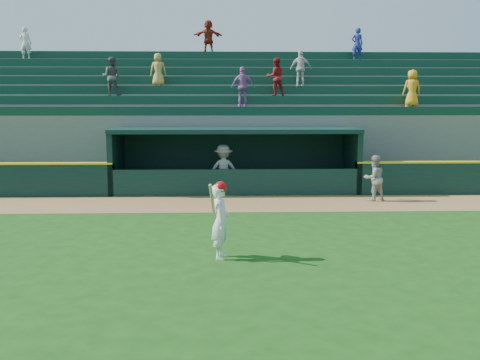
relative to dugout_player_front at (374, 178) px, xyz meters
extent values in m
plane|color=#184511|center=(-4.83, -5.32, -0.81)|extent=(120.00, 120.00, 0.00)
cube|color=olive|center=(-4.83, -0.42, -0.80)|extent=(40.00, 3.00, 0.01)
imported|color=#9D9D98|center=(0.00, 0.00, 0.00)|extent=(0.93, 0.82, 1.61)
imported|color=gray|center=(-5.29, 1.65, 0.13)|extent=(1.25, 0.78, 1.87)
cube|color=slate|center=(-4.83, 2.38, -0.79)|extent=(9.00, 2.60, 0.04)
cube|color=black|center=(-9.43, 2.38, 0.34)|extent=(0.20, 2.60, 2.30)
cube|color=black|center=(-0.23, 2.38, 0.34)|extent=(0.20, 2.60, 2.30)
cube|color=black|center=(-4.83, 3.68, 0.34)|extent=(9.40, 0.20, 2.30)
cube|color=black|center=(-4.83, 2.38, 1.57)|extent=(9.40, 2.80, 0.16)
cube|color=black|center=(-4.83, 1.16, -0.31)|extent=(9.00, 0.16, 1.00)
cube|color=brown|center=(-4.83, 3.18, -0.56)|extent=(8.40, 0.45, 0.10)
cube|color=slate|center=(-4.83, 4.20, 0.65)|extent=(34.00, 0.85, 2.91)
cube|color=#0F3828|center=(-4.83, 4.08, 2.28)|extent=(34.00, 0.60, 0.36)
cube|color=slate|center=(-4.83, 5.05, 0.87)|extent=(34.00, 0.85, 3.36)
cube|color=#0F3828|center=(-4.83, 4.93, 2.73)|extent=(34.00, 0.60, 0.36)
cube|color=slate|center=(-4.83, 5.90, 1.10)|extent=(34.00, 0.85, 3.81)
cube|color=#0F3828|center=(-4.83, 5.78, 3.18)|extent=(34.00, 0.60, 0.36)
cube|color=slate|center=(-4.83, 6.75, 1.32)|extent=(34.00, 0.85, 4.26)
cube|color=#0F3828|center=(-4.83, 6.63, 3.63)|extent=(34.00, 0.60, 0.36)
cube|color=slate|center=(-4.83, 7.60, 1.55)|extent=(34.00, 0.85, 4.71)
cube|color=#0F3828|center=(-4.83, 7.48, 4.08)|extent=(34.00, 0.60, 0.36)
cube|color=slate|center=(-4.83, 8.45, 1.77)|extent=(34.00, 0.85, 5.16)
cube|color=#0F3828|center=(-4.83, 8.33, 4.53)|extent=(34.00, 0.60, 0.36)
cube|color=slate|center=(-4.83, 9.30, 2.00)|extent=(34.00, 0.85, 5.61)
cube|color=#0F3828|center=(-4.83, 9.18, 4.98)|extent=(34.00, 0.60, 0.36)
cube|color=slate|center=(-4.83, 9.88, 2.00)|extent=(34.50, 0.30, 5.61)
imported|color=orange|center=(2.65, 4.10, 3.23)|extent=(0.77, 0.51, 1.54)
imported|color=silver|center=(-1.81, 5.80, 4.15)|extent=(0.97, 0.49, 1.58)
imported|color=maroon|center=(-6.01, 9.20, 5.95)|extent=(1.51, 0.71, 1.57)
imported|color=navy|center=(1.33, 8.35, 5.49)|extent=(0.58, 0.39, 1.55)
imported|color=#464646|center=(-10.05, 4.95, 3.73)|extent=(0.82, 0.65, 1.64)
imported|color=gold|center=(-8.16, 5.80, 4.08)|extent=(0.75, 0.53, 1.44)
imported|color=#A460A5|center=(-4.46, 4.10, 3.29)|extent=(0.99, 0.45, 1.65)
imported|color=silver|center=(-14.81, 8.35, 5.47)|extent=(0.56, 0.37, 1.52)
imported|color=maroon|center=(-3.01, 4.95, 3.73)|extent=(0.89, 0.75, 1.62)
imported|color=white|center=(-5.36, -6.86, 0.02)|extent=(0.45, 0.64, 1.66)
sphere|color=red|center=(-5.36, -6.86, 0.78)|extent=(0.27, 0.27, 0.27)
cylinder|color=tan|center=(-5.54, -7.08, 0.55)|extent=(0.16, 0.53, 0.76)
camera|label=1|loc=(-5.31, -18.40, 2.61)|focal=40.00mm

